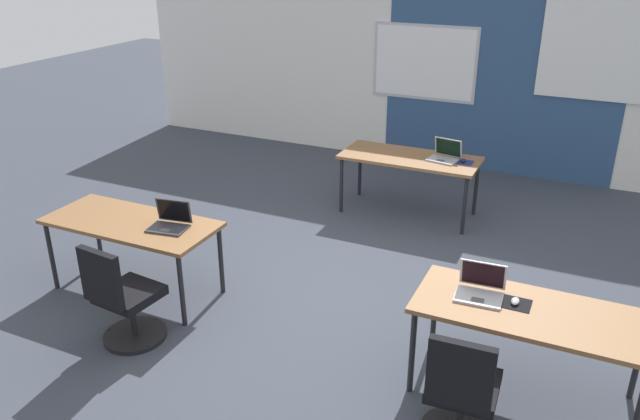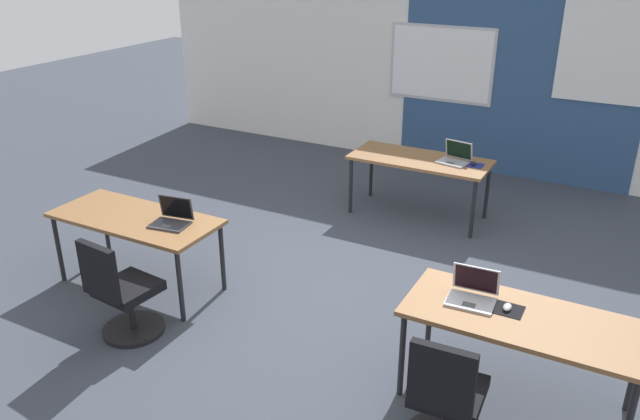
{
  "view_description": "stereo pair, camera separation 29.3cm",
  "coord_description": "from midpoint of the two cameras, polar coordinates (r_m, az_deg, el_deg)",
  "views": [
    {
      "loc": [
        1.98,
        -4.57,
        3.1
      ],
      "look_at": [
        -0.15,
        0.03,
        0.87
      ],
      "focal_mm": 35.36,
      "sensor_mm": 36.0,
      "label": 1
    },
    {
      "loc": [
        2.24,
        -4.44,
        3.1
      ],
      "look_at": [
        -0.15,
        0.03,
        0.87
      ],
      "focal_mm": 35.36,
      "sensor_mm": 36.0,
      "label": 2
    }
  ],
  "objects": [
    {
      "name": "chair_near_left_inner",
      "position": [
        5.41,
        -16.0,
        -7.56
      ],
      "size": [
        0.52,
        0.56,
        0.92
      ],
      "rotation": [
        0.0,
        0.0,
        3.04
      ],
      "color": "black",
      "rests_on": "ground"
    },
    {
      "name": "mouse_far_right",
      "position": [
        7.32,
        14.84,
        4.09
      ],
      "size": [
        0.06,
        0.1,
        0.03
      ],
      "color": "black",
      "rests_on": "mousepad_far_right"
    },
    {
      "name": "back_wall_assembly",
      "position": [
        9.1,
        14.87,
        12.25
      ],
      "size": [
        10.0,
        0.27,
        2.8
      ],
      "color": "silver",
      "rests_on": "ground"
    },
    {
      "name": "chair_near_right_inner",
      "position": [
        4.27,
        13.29,
        -16.71
      ],
      "size": [
        0.52,
        0.55,
        0.92
      ],
      "rotation": [
        0.0,
        0.0,
        3.19
      ],
      "color": "black",
      "rests_on": "ground"
    },
    {
      "name": "desk_near_left",
      "position": [
        6.01,
        -15.04,
        -1.11
      ],
      "size": [
        1.6,
        0.7,
        0.72
      ],
      "color": "brown",
      "rests_on": "ground"
    },
    {
      "name": "laptop_far_right",
      "position": [
        7.35,
        13.22,
        4.59
      ],
      "size": [
        0.37,
        0.33,
        0.23
      ],
      "rotation": [
        0.0,
        0.0,
        -0.18
      ],
      "color": "#9E9EA3",
      "rests_on": "desk_far_center"
    },
    {
      "name": "laptop_near_left_inner",
      "position": [
        5.73,
        -11.85,
        -0.79
      ],
      "size": [
        0.37,
        0.31,
        0.24
      ],
      "rotation": [
        0.0,
        0.0,
        0.16
      ],
      "color": "#333338",
      "rests_on": "desk_near_left"
    },
    {
      "name": "desk_far_center",
      "position": [
        7.44,
        10.15,
        4.19
      ],
      "size": [
        1.6,
        0.7,
        0.72
      ],
      "color": "brown",
      "rests_on": "ground"
    },
    {
      "name": "mouse_near_right_inner",
      "position": [
        4.62,
        18.36,
        -8.36
      ],
      "size": [
        0.06,
        0.1,
        0.03
      ],
      "color": "#B2B2B7",
      "rests_on": "mousepad_near_right_inner"
    },
    {
      "name": "desk_near_right",
      "position": [
        4.62,
        19.6,
        -9.75
      ],
      "size": [
        1.6,
        0.7,
        0.72
      ],
      "color": "brown",
      "rests_on": "ground"
    },
    {
      "name": "mousepad_far_right",
      "position": [
        7.32,
        14.83,
        3.95
      ],
      "size": [
        0.22,
        0.19,
        0.0
      ],
      "color": "navy",
      "rests_on": "desk_far_center"
    },
    {
      "name": "mousepad_near_right_inner",
      "position": [
        4.63,
        18.33,
        -8.56
      ],
      "size": [
        0.22,
        0.19,
        0.0
      ],
      "color": "black",
      "rests_on": "desk_near_right"
    },
    {
      "name": "ground_plane",
      "position": [
        5.86,
        2.64,
        -8.25
      ],
      "size": [
        24.0,
        24.0,
        0.0
      ],
      "color": "#383D47"
    },
    {
      "name": "laptop_near_right_inner",
      "position": [
        4.64,
        15.4,
        -7.36
      ],
      "size": [
        0.35,
        0.3,
        0.23
      ],
      "rotation": [
        0.0,
        0.0,
        0.06
      ],
      "color": "#B7B7BC",
      "rests_on": "desk_near_right"
    }
  ]
}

